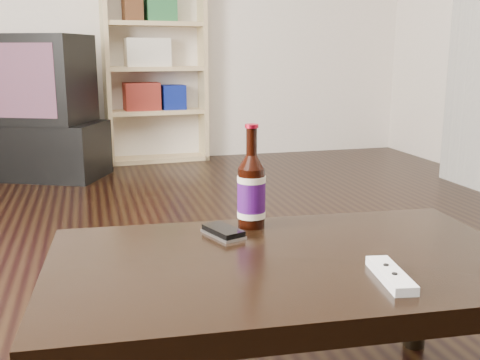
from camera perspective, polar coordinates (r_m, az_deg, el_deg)
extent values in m
cube|color=black|center=(4.05, -20.21, 2.92)|extent=(1.04, 0.81, 0.37)
cube|color=black|center=(4.01, -20.73, 9.57)|extent=(0.89, 0.75, 0.57)
cube|color=#A12D18|center=(3.80, -22.55, 9.29)|extent=(0.57, 0.27, 0.46)
cube|color=tan|center=(4.37, -13.52, 10.92)|extent=(0.06, 0.35, 1.42)
cube|color=tan|center=(4.50, -4.07, 11.29)|extent=(0.06, 0.35, 1.42)
cube|color=tan|center=(4.49, -8.43, 2.29)|extent=(0.79, 0.40, 0.03)
cube|color=tan|center=(4.57, -9.11, 11.18)|extent=(0.76, 0.09, 1.42)
cube|color=tan|center=(4.44, -8.58, 6.92)|extent=(0.72, 0.37, 0.03)
cube|color=tan|center=(4.42, -8.72, 11.14)|extent=(0.72, 0.37, 0.03)
cube|color=tan|center=(4.42, -8.87, 15.38)|extent=(0.72, 0.37, 0.03)
cube|color=maroon|center=(4.39, -9.99, 8.38)|extent=(0.28, 0.24, 0.21)
cube|color=navy|center=(4.44, -6.90, 8.38)|extent=(0.19, 0.23, 0.19)
cube|color=beige|center=(4.39, -9.44, 12.67)|extent=(0.34, 0.24, 0.21)
cube|color=#266536|center=(4.42, -8.15, 16.96)|extent=(0.23, 0.23, 0.21)
cube|color=#4D2B17|center=(4.38, -10.91, 16.76)|extent=(0.15, 0.23, 0.19)
cube|color=black|center=(1.25, 4.92, -8.95)|extent=(1.08, 0.68, 0.05)
cylinder|color=black|center=(1.51, -15.12, -13.57)|extent=(0.06, 0.06, 0.34)
cylinder|color=black|center=(1.69, 17.59, -10.70)|extent=(0.06, 0.06, 0.34)
cylinder|color=black|center=(1.43, 1.16, -1.82)|extent=(0.09, 0.09, 0.15)
cylinder|color=#320A4B|center=(1.43, 1.16, -1.70)|extent=(0.09, 0.09, 0.10)
cylinder|color=beige|center=(1.42, 1.17, 0.10)|extent=(0.09, 0.09, 0.02)
cylinder|color=beige|center=(1.44, 1.15, -3.47)|extent=(0.09, 0.09, 0.02)
cone|color=black|center=(1.41, 1.18, 1.88)|extent=(0.09, 0.09, 0.03)
cylinder|color=black|center=(1.40, 1.19, 3.93)|extent=(0.03, 0.03, 0.07)
cylinder|color=maroon|center=(1.39, 1.20, 5.50)|extent=(0.04, 0.04, 0.01)
cube|color=#A9A9AB|center=(1.38, -1.72, -5.52)|extent=(0.10, 0.13, 0.01)
cube|color=black|center=(1.38, -1.72, -5.19)|extent=(0.09, 0.12, 0.02)
cylinder|color=#A9A9AB|center=(1.35, -0.94, -5.28)|extent=(0.03, 0.03, 0.00)
cube|color=white|center=(1.16, 15.07, -9.31)|extent=(0.07, 0.17, 0.02)
cylinder|color=black|center=(1.18, 14.61, -8.35)|extent=(0.01, 0.01, 0.00)
cylinder|color=black|center=(1.14, 15.43, -9.17)|extent=(0.01, 0.01, 0.00)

